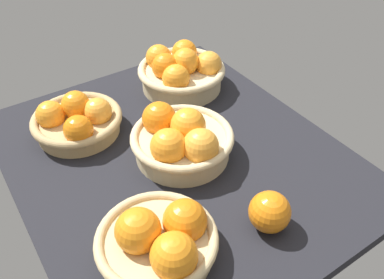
% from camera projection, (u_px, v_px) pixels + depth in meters
% --- Properties ---
extents(market_tray, '(0.84, 0.72, 0.03)m').
position_uv_depth(market_tray, '(176.00, 159.00, 0.97)').
color(market_tray, black).
rests_on(market_tray, ground).
extents(basket_near_right, '(0.23, 0.23, 0.11)m').
position_uv_depth(basket_near_right, '(160.00, 240.00, 0.73)').
color(basket_near_right, tan).
rests_on(basket_near_right, market_tray).
extents(basket_center, '(0.24, 0.24, 0.12)m').
position_uv_depth(basket_center, '(181.00, 140.00, 0.93)').
color(basket_center, '#D3BC8C').
rests_on(basket_center, market_tray).
extents(basket_far_left, '(0.25, 0.25, 0.12)m').
position_uv_depth(basket_far_left, '(181.00, 71.00, 1.16)').
color(basket_far_left, '#D3BC8C').
rests_on(basket_far_left, market_tray).
extents(basket_near_left, '(0.22, 0.22, 0.11)m').
position_uv_depth(basket_near_left, '(77.00, 120.00, 1.00)').
color(basket_near_left, tan).
rests_on(basket_near_left, market_tray).
extents(loose_orange_front_gap, '(0.08, 0.08, 0.08)m').
position_uv_depth(loose_orange_front_gap, '(270.00, 212.00, 0.78)').
color(loose_orange_front_gap, orange).
rests_on(loose_orange_front_gap, market_tray).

